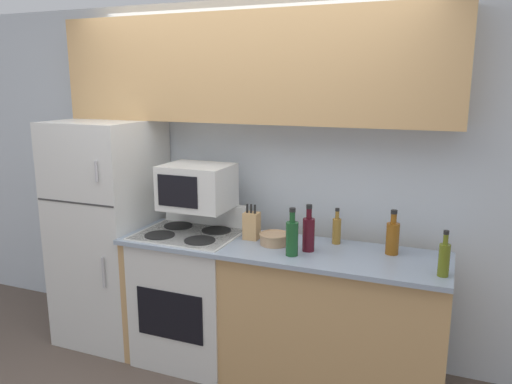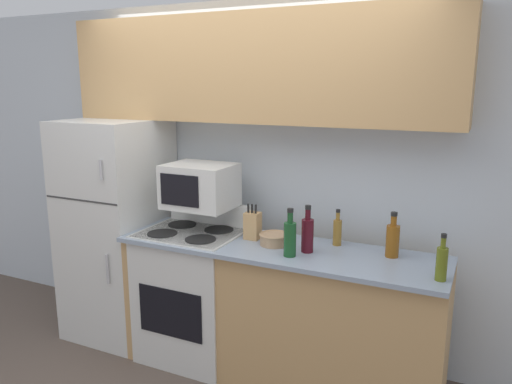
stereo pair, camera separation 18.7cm
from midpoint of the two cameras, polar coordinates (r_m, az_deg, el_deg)
ground_plane at (r=3.58m, az=-3.20°, el=-21.11°), size 12.00×12.00×0.00m
wall_back at (r=3.73m, az=2.12°, el=1.57°), size 8.00×0.05×2.55m
lower_cabinets at (r=3.44m, az=4.13°, el=-13.57°), size 2.14×0.60×0.94m
refrigerator at (r=4.05m, az=-14.28°, el=-4.09°), size 0.68×0.74×1.70m
upper_cabinets at (r=3.50m, az=1.04°, el=13.91°), size 2.82×0.30×0.73m
stove at (r=3.69m, az=-5.75°, el=-11.37°), size 0.69×0.58×1.11m
microwave at (r=3.51m, az=-4.90°, el=0.70°), size 0.47×0.38×0.31m
knife_block at (r=3.37m, az=1.20°, el=-3.85°), size 0.10×0.09×0.24m
bowl at (r=3.27m, az=3.75°, el=-5.37°), size 0.20×0.20×0.08m
bottle_wine_red at (r=3.14m, az=7.62°, el=-4.77°), size 0.08×0.08×0.30m
bottle_whiskey at (r=3.16m, az=17.00°, el=-5.22°), size 0.08×0.08×0.28m
bottle_olive_oil at (r=2.89m, az=22.23°, el=-7.46°), size 0.06×0.06×0.26m
bottle_vinegar at (r=3.30m, az=10.90°, el=-4.43°), size 0.06×0.06×0.24m
bottle_wine_green at (r=3.05m, az=5.67°, el=-5.22°), size 0.08×0.08×0.30m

